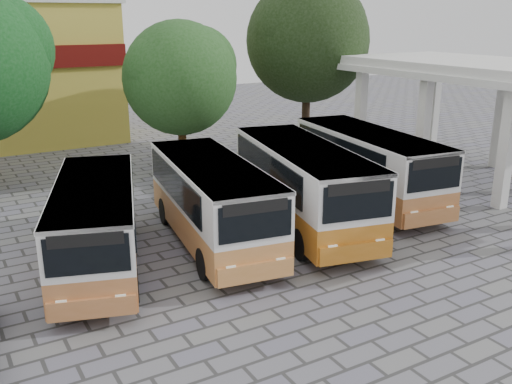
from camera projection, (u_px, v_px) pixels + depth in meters
ground at (381, 265)px, 17.52m from camera, size 90.00×90.00×0.00m
terminal_shelter at (511, 75)px, 24.41m from camera, size 6.80×15.80×5.40m
bus_far_left at (96, 221)px, 16.83m from camera, size 4.35×7.81×2.65m
bus_centre_left at (212, 198)px, 18.68m from camera, size 3.49×8.06×2.80m
bus_centre_right at (303, 181)px, 20.16m from camera, size 4.20×8.67×2.98m
bus_far_right at (368, 162)px, 22.94m from camera, size 3.55×8.37×2.92m
tree_middle at (181, 74)px, 26.84m from camera, size 5.65×5.38×7.21m
tree_right at (309, 36)px, 31.48m from camera, size 7.14×6.80×9.42m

